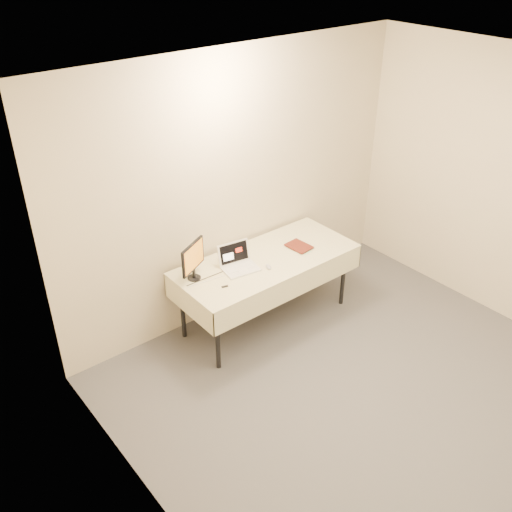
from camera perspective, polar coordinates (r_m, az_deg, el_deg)
ground at (r=5.05m, az=16.71°, el=-17.03°), size 5.00×5.00×0.00m
back_wall at (r=5.64m, az=-1.86°, el=6.93°), size 4.00×0.10×2.70m
table at (r=5.64m, az=1.06°, el=-0.81°), size 1.86×0.81×0.74m
laptop at (r=5.45m, az=-1.83°, el=-0.63°), size 0.37×0.33×0.23m
monitor at (r=5.23m, az=-6.33°, el=-0.24°), size 0.33×0.18×0.37m
book at (r=5.69m, az=3.71°, el=1.63°), size 0.19×0.04×0.25m
alarm_clock at (r=5.60m, az=-2.73°, el=-0.05°), size 0.13×0.06×0.05m
clicker at (r=5.46m, az=1.26°, el=-1.08°), size 0.08×0.11×0.02m
paper_form at (r=5.79m, az=4.42°, el=0.72°), size 0.11×0.25×0.00m
usb_dongle at (r=5.20m, az=-3.14°, el=-3.06°), size 0.06×0.03×0.01m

